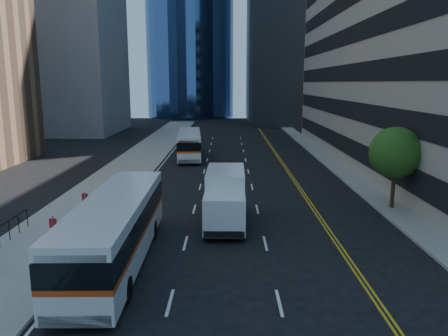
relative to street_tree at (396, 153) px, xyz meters
name	(u,v)px	position (x,y,z in m)	size (l,w,h in m)	color
ground	(258,259)	(-9.00, -8.00, -3.64)	(160.00, 160.00, 0.00)	black
sidewalk_west	(138,161)	(-19.50, 17.00, -3.57)	(5.00, 90.00, 0.15)	gray
sidewalk_east	(330,161)	(0.00, 17.00, -3.57)	(2.00, 90.00, 0.15)	gray
midrise_west	(56,20)	(-37.00, 44.00, 13.86)	(18.00, 18.00, 35.00)	gray
street_tree	(396,153)	(0.00, 0.00, 0.00)	(3.20, 3.20, 5.10)	#332114
bus_front	(116,228)	(-15.28, -8.49, -2.01)	(2.73, 11.61, 2.98)	silver
bus_rear	(189,144)	(-14.46, 19.49, -2.15)	(3.13, 10.74, 2.73)	white
box_truck	(225,197)	(-10.52, -2.95, -2.06)	(2.23, 6.28, 2.99)	silver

